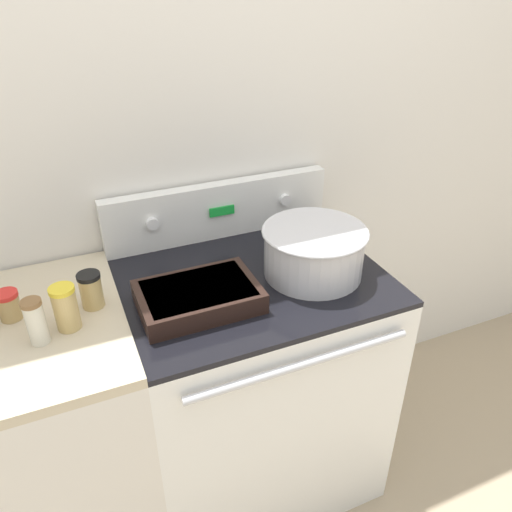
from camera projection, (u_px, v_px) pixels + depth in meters
kitchen_wall at (210, 136)px, 1.67m from camera, size 8.00×0.05×2.50m
stove_range at (253, 382)px, 1.79m from camera, size 0.81×0.68×0.91m
control_panel at (219, 210)px, 1.74m from camera, size 0.81×0.07×0.20m
side_counter at (47, 445)px, 1.55m from camera, size 0.58×0.65×0.92m
mixing_bowl at (314, 249)px, 1.53m from camera, size 0.32×0.32×0.16m
casserole_dish at (198, 295)px, 1.41m from camera, size 0.34×0.23×0.06m
ladle at (346, 232)px, 1.73m from camera, size 0.08×0.31×0.08m
spice_jar_black_cap at (91, 290)px, 1.38m from camera, size 0.06×0.06×0.11m
spice_jar_yellow_cap at (66, 308)px, 1.29m from camera, size 0.07×0.07×0.13m
spice_jar_brown_cap at (36, 321)px, 1.24m from camera, size 0.05×0.05×0.13m
spice_jar_red_cap at (9, 305)px, 1.34m from camera, size 0.06×0.06×0.08m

